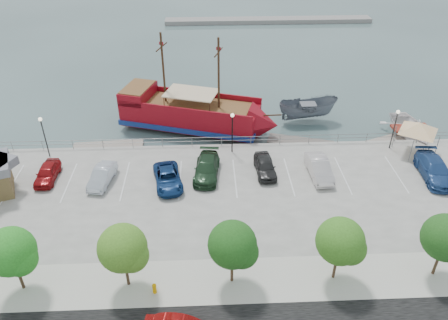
{
  "coord_description": "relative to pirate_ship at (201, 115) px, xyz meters",
  "views": [
    {
      "loc": [
        -2.44,
        -30.34,
        23.29
      ],
      "look_at": [
        -1.0,
        2.0,
        2.0
      ],
      "focal_mm": 35.0,
      "sensor_mm": 36.0,
      "label": 1
    }
  ],
  "objects": [
    {
      "name": "ground",
      "position": [
        3.02,
        -12.84,
        -1.88
      ],
      "size": [
        160.0,
        160.0,
        0.0
      ],
      "primitive_type": "plane",
      "color": "#344A49"
    },
    {
      "name": "sidewalk",
      "position": [
        3.02,
        -22.84,
        -0.87
      ],
      "size": [
        100.0,
        4.0,
        0.05
      ],
      "primitive_type": "cube",
      "color": "beige",
      "rests_on": "land_slab"
    },
    {
      "name": "seawall_railing",
      "position": [
        3.02,
        -5.04,
        -0.36
      ],
      "size": [
        50.0,
        0.06,
        1.0
      ],
      "color": "slate",
      "rests_on": "land_slab"
    },
    {
      "name": "far_shore",
      "position": [
        13.02,
        42.16,
        -1.48
      ],
      "size": [
        40.0,
        3.0,
        0.8
      ],
      "primitive_type": "cube",
      "color": "gray",
      "rests_on": "ground"
    },
    {
      "name": "pirate_ship",
      "position": [
        0.0,
        0.0,
        0.0
      ],
      "size": [
        18.15,
        9.91,
        11.25
      ],
      "rotation": [
        0.0,
        0.0,
        -0.31
      ],
      "color": "maroon",
      "rests_on": "ground"
    },
    {
      "name": "patrol_boat",
      "position": [
        12.25,
        1.59,
        -0.56
      ],
      "size": [
        7.04,
        3.12,
        2.65
      ],
      "primitive_type": "imported",
      "rotation": [
        0.0,
        0.0,
        1.65
      ],
      "color": "slate",
      "rests_on": "ground"
    },
    {
      "name": "speedboat",
      "position": [
        22.77,
        -2.5,
        -1.16
      ],
      "size": [
        5.4,
        7.29,
        1.45
      ],
      "primitive_type": "imported",
      "rotation": [
        0.0,
        0.0,
        0.06
      ],
      "color": "white",
      "rests_on": "ground"
    },
    {
      "name": "dock_west",
      "position": [
        -9.86,
        -3.64,
        -1.68
      ],
      "size": [
        7.37,
        2.53,
        0.41
      ],
      "primitive_type": "cube",
      "rotation": [
        0.0,
        0.0,
        0.06
      ],
      "color": "gray",
      "rests_on": "ground"
    },
    {
      "name": "dock_mid",
      "position": [
        10.56,
        -3.64,
        -1.68
      ],
      "size": [
        7.24,
        3.94,
        0.4
      ],
      "primitive_type": "cube",
      "rotation": [
        0.0,
        0.0,
        -0.3
      ],
      "color": "#675F58",
      "rests_on": "ground"
    },
    {
      "name": "dock_east",
      "position": [
        20.29,
        -3.64,
        -1.7
      ],
      "size": [
        6.66,
        4.1,
        0.37
      ],
      "primitive_type": "cube",
      "rotation": [
        0.0,
        0.0,
        0.38
      ],
      "color": "gray",
      "rests_on": "ground"
    },
    {
      "name": "canopy_tent",
      "position": [
        21.05,
        -7.17,
        2.43
      ],
      "size": [
        5.42,
        5.42,
        3.81
      ],
      "rotation": [
        0.0,
        0.0,
        0.21
      ],
      "color": "slate",
      "rests_on": "land_slab"
    },
    {
      "name": "fire_hydrant",
      "position": [
        -3.14,
        -23.64,
        -0.43
      ],
      "size": [
        0.29,
        0.29,
        0.84
      ],
      "rotation": [
        0.0,
        0.0,
        -0.42
      ],
      "color": "#E19D00",
      "rests_on": "sidewalk"
    },
    {
      "name": "lamp_post_left",
      "position": [
        -14.98,
        -6.34,
        2.06
      ],
      "size": [
        0.36,
        0.36,
        4.28
      ],
      "color": "black",
      "rests_on": "land_slab"
    },
    {
      "name": "lamp_post_mid",
      "position": [
        3.02,
        -6.34,
        2.06
      ],
      "size": [
        0.36,
        0.36,
        4.28
      ],
      "color": "black",
      "rests_on": "land_slab"
    },
    {
      "name": "lamp_post_right",
      "position": [
        19.02,
        -6.34,
        2.06
      ],
      "size": [
        0.36,
        0.36,
        4.28
      ],
      "color": "black",
      "rests_on": "land_slab"
    },
    {
      "name": "tree_b",
      "position": [
        -11.83,
        -22.92,
        2.41
      ],
      "size": [
        3.3,
        3.2,
        5.0
      ],
      "color": "#473321",
      "rests_on": "sidewalk"
    },
    {
      "name": "tree_c",
      "position": [
        -4.83,
        -22.92,
        2.41
      ],
      "size": [
        3.3,
        3.2,
        5.0
      ],
      "color": "#473321",
      "rests_on": "sidewalk"
    },
    {
      "name": "tree_d",
      "position": [
        2.17,
        -22.92,
        2.41
      ],
      "size": [
        3.3,
        3.2,
        5.0
      ],
      "color": "#473321",
      "rests_on": "sidewalk"
    },
    {
      "name": "tree_e",
      "position": [
        9.17,
        -22.92,
        2.41
      ],
      "size": [
        3.3,
        3.2,
        5.0
      ],
      "color": "#473321",
      "rests_on": "sidewalk"
    },
    {
      "name": "tree_f",
      "position": [
        16.17,
        -22.92,
        2.41
      ],
      "size": [
        3.3,
        3.2,
        5.0
      ],
      "color": "#473321",
      "rests_on": "sidewalk"
    },
    {
      "name": "parked_car_a",
      "position": [
        -13.94,
        -10.25,
        -0.19
      ],
      "size": [
        1.69,
        4.1,
        1.39
      ],
      "primitive_type": "imported",
      "rotation": [
        0.0,
        0.0,
        -0.01
      ],
      "color": "maroon",
      "rests_on": "land_slab"
    },
    {
      "name": "parked_car_b",
      "position": [
        -8.89,
        -10.98,
        -0.19
      ],
      "size": [
        2.19,
        4.42,
        1.39
      ],
      "primitive_type": "imported",
      "rotation": [
        0.0,
        0.0,
        -0.17
      ],
      "color": "silver",
      "rests_on": "land_slab"
    },
    {
      "name": "parked_car_c",
      "position": [
        -3.0,
        -11.54,
        -0.2
      ],
      "size": [
        3.16,
        5.28,
        1.37
      ],
      "primitive_type": "imported",
      "rotation": [
        0.0,
        0.0,
        0.19
      ],
      "color": "navy",
      "rests_on": "land_slab"
    },
    {
      "name": "parked_car_d",
      "position": [
        0.47,
        -10.25,
        -0.12
      ],
      "size": [
        2.74,
        5.49,
        1.53
      ],
      "primitive_type": "imported",
      "rotation": [
        0.0,
        0.0,
        -0.12
      ],
      "color": "#1C3921",
      "rests_on": "land_slab"
    },
    {
      "name": "parked_car_e",
      "position": [
        5.85,
        -10.1,
        -0.15
      ],
      "size": [
        1.96,
        4.4,
        1.47
      ],
      "primitive_type": "imported",
      "rotation": [
        0.0,
        0.0,
        0.05
      ],
      "color": "#252525",
      "rests_on": "land_slab"
    },
    {
      "name": "parked_car_f",
      "position": [
        10.74,
        -10.76,
        -0.09
      ],
      "size": [
        1.91,
        4.87,
        1.58
      ],
      "primitive_type": "imported",
      "rotation": [
        0.0,
        0.0,
        0.05
      ],
      "color": "silver",
      "rests_on": "land_slab"
    },
    {
      "name": "parked_car_h",
      "position": [
        21.15,
        -11.48,
        -0.05
      ],
      "size": [
        2.76,
        5.9,
        1.66
      ],
      "primitive_type": "imported",
      "rotation": [
        0.0,
        0.0,
        -0.07
      ],
      "color": "navy",
      "rests_on": "land_slab"
    }
  ]
}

